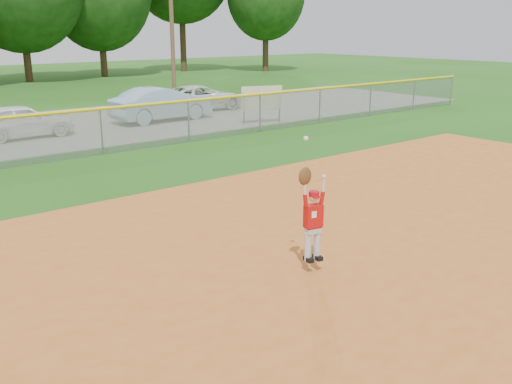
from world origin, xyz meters
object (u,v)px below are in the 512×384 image
car_white_b (200,98)px  sponsor_sign (262,99)px  car_blue (162,104)px  car_white_a (21,121)px  ballplayer (312,215)px

car_white_b → sponsor_sign: size_ratio=2.55×
car_blue → car_white_b: car_blue is taller
car_white_a → sponsor_sign: sponsor_sign is taller
car_blue → ballplayer: size_ratio=2.11×
sponsor_sign → car_blue: bearing=131.0°
car_blue → car_white_b: size_ratio=1.01×
car_white_a → ballplayer: 15.53m
car_white_a → car_white_b: (9.37, 2.07, -0.02)m
car_white_a → ballplayer: bearing=178.3°
car_white_b → ballplayer: (-9.53, -17.60, 0.41)m
car_white_a → sponsor_sign: size_ratio=2.14×
car_white_a → car_white_b: car_white_a is taller
car_white_a → sponsor_sign: (9.09, -3.07, 0.41)m
car_white_a → car_white_b: size_ratio=0.84×
car_white_b → sponsor_sign: (-0.28, -5.14, 0.43)m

